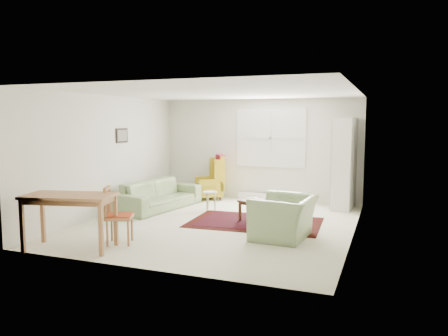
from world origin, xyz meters
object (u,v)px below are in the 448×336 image
(armchair, at_px, (284,213))
(stool, at_px, (210,201))
(cabinet, at_px, (344,164))
(wingback_chair, at_px, (209,177))
(desk, at_px, (70,222))
(sofa, at_px, (159,189))
(desk_chair, at_px, (119,215))
(coffee_table, at_px, (256,210))

(armchair, xyz_separation_m, stool, (-2.05, 1.66, -0.22))
(stool, relative_size, cabinet, 0.21)
(wingback_chair, relative_size, desk, 0.83)
(wingback_chair, bearing_deg, armchair, 7.86)
(sofa, xyz_separation_m, desk, (0.23, -3.20, -0.01))
(desk_chair, bearing_deg, sofa, -6.74)
(wingback_chair, bearing_deg, cabinet, 56.06)
(desk, bearing_deg, cabinet, 52.29)
(cabinet, bearing_deg, sofa, -153.35)
(desk, bearing_deg, wingback_chair, 85.74)
(stool, bearing_deg, cabinet, 24.47)
(armchair, xyz_separation_m, desk, (-2.95, -1.80, 0.00))
(armchair, bearing_deg, desk, -54.13)
(sofa, relative_size, cabinet, 1.07)
(sofa, relative_size, armchair, 1.99)
(sofa, height_order, desk_chair, desk_chair)
(wingback_chair, distance_m, desk, 4.71)
(coffee_table, bearing_deg, sofa, 170.94)
(armchair, distance_m, wingback_chair, 3.90)
(stool, bearing_deg, wingback_chair, 113.62)
(wingback_chair, xyz_separation_m, desk, (-0.35, -4.70, -0.13))
(stool, relative_size, desk_chair, 0.45)
(stool, height_order, desk, desk)
(stool, distance_m, cabinet, 3.12)
(coffee_table, height_order, desk_chair, desk_chair)
(sofa, bearing_deg, desk, -166.57)
(cabinet, xyz_separation_m, desk, (-3.63, -4.70, -0.59))
(armchair, height_order, stool, armchair)
(coffee_table, bearing_deg, armchair, -51.61)
(sofa, bearing_deg, desk_chair, -154.61)
(armchair, bearing_deg, desk_chair, -57.62)
(armchair, relative_size, cabinet, 0.54)
(armchair, relative_size, wingback_chair, 0.98)
(coffee_table, relative_size, stool, 1.23)
(stool, xyz_separation_m, desk_chair, (-0.36, -2.93, 0.25))
(wingback_chair, relative_size, stool, 2.65)
(wingback_chair, height_order, desk_chair, wingback_chair)
(cabinet, bearing_deg, desk_chair, -121.13)
(armchair, distance_m, stool, 2.65)
(sofa, height_order, armchair, sofa)
(sofa, height_order, cabinet, cabinet)
(desk_chair, bearing_deg, coffee_table, -57.70)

